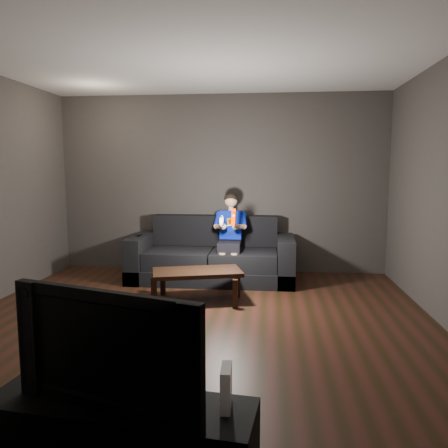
# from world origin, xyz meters

# --- Properties ---
(floor) EXTENTS (5.00, 5.00, 0.00)m
(floor) POSITION_xyz_m (0.00, 0.00, 0.00)
(floor) COLOR black
(floor) RESTS_ON ground
(back_wall) EXTENTS (5.00, 0.04, 2.70)m
(back_wall) POSITION_xyz_m (0.00, 2.50, 1.35)
(back_wall) COLOR #403A37
(back_wall) RESTS_ON ground
(front_wall) EXTENTS (5.00, 0.04, 2.70)m
(front_wall) POSITION_xyz_m (0.00, -2.50, 1.35)
(front_wall) COLOR #403A37
(front_wall) RESTS_ON ground
(ceiling) EXTENTS (5.00, 5.00, 0.02)m
(ceiling) POSITION_xyz_m (0.00, 0.00, 2.70)
(ceiling) COLOR silver
(ceiling) RESTS_ON back_wall
(sofa) EXTENTS (2.31, 1.00, 0.89)m
(sofa) POSITION_xyz_m (-0.05, 1.90, 0.29)
(sofa) COLOR black
(sofa) RESTS_ON floor
(child) EXTENTS (0.46, 0.56, 1.12)m
(child) POSITION_xyz_m (0.21, 1.83, 0.74)
(child) COLOR black
(child) RESTS_ON sofa
(wii_remote_red) EXTENTS (0.07, 0.09, 0.22)m
(wii_remote_red) POSITION_xyz_m (0.29, 1.40, 0.96)
(wii_remote_red) COLOR #D43200
(wii_remote_red) RESTS_ON child
(nunchuk_white) EXTENTS (0.07, 0.10, 0.15)m
(nunchuk_white) POSITION_xyz_m (0.13, 1.41, 0.91)
(nunchuk_white) COLOR white
(nunchuk_white) RESTS_ON child
(wii_remote_black) EXTENTS (0.05, 0.15, 0.03)m
(wii_remote_black) POSITION_xyz_m (-1.09, 1.81, 0.64)
(wii_remote_black) COLOR black
(wii_remote_black) RESTS_ON sofa
(coffee_table) EXTENTS (1.14, 0.78, 0.38)m
(coffee_table) POSITION_xyz_m (-0.10, 0.85, 0.33)
(coffee_table) COLOR black
(coffee_table) RESTS_ON floor
(media_console) EXTENTS (1.35, 0.52, 0.47)m
(media_console) POSITION_xyz_m (0.05, -2.27, 0.23)
(media_console) COLOR black
(media_console) RESTS_ON floor
(tv) EXTENTS (0.99, 0.42, 0.57)m
(tv) POSITION_xyz_m (0.05, -2.27, 0.76)
(tv) COLOR black
(tv) RESTS_ON media_console
(wii_console) EXTENTS (0.05, 0.15, 0.20)m
(wii_console) POSITION_xyz_m (0.57, -2.27, 0.57)
(wii_console) COLOR white
(wii_console) RESTS_ON media_console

